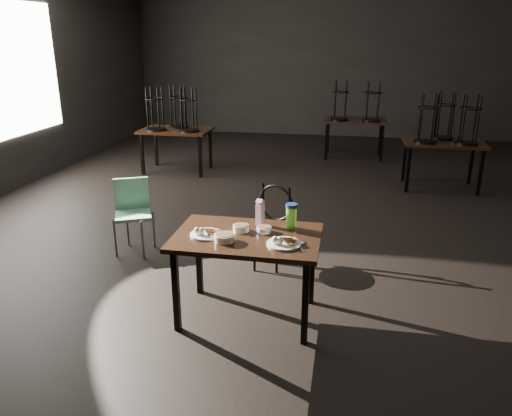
% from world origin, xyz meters
% --- Properties ---
extents(room, '(12.00, 12.04, 3.22)m').
position_xyz_m(room, '(-0.06, 0.01, 2.33)').
color(room, black).
rests_on(room, ground).
extents(main_table, '(1.20, 0.80, 0.75)m').
position_xyz_m(main_table, '(-0.66, -2.39, 0.67)').
color(main_table, black).
rests_on(main_table, ground).
extents(plate_left, '(0.27, 0.27, 0.09)m').
position_xyz_m(plate_left, '(-0.99, -2.45, 0.77)').
color(plate_left, white).
rests_on(plate_left, main_table).
extents(plate_right, '(0.27, 0.27, 0.09)m').
position_xyz_m(plate_right, '(-0.33, -2.53, 0.77)').
color(plate_right, white).
rests_on(plate_right, main_table).
extents(bowl_near, '(0.13, 0.13, 0.05)m').
position_xyz_m(bowl_near, '(-0.72, -2.31, 0.78)').
color(bowl_near, white).
rests_on(bowl_near, main_table).
extents(bowl_far, '(0.12, 0.12, 0.05)m').
position_xyz_m(bowl_far, '(-0.53, -2.30, 0.78)').
color(bowl_far, white).
rests_on(bowl_far, main_table).
extents(bowl_big, '(0.17, 0.17, 0.06)m').
position_xyz_m(bowl_big, '(-0.81, -2.54, 0.78)').
color(bowl_big, white).
rests_on(bowl_big, main_table).
extents(juice_carton, '(0.08, 0.08, 0.24)m').
position_xyz_m(juice_carton, '(-0.59, -2.14, 0.86)').
color(juice_carton, '#8B1967').
rests_on(juice_carton, main_table).
extents(water_bottle, '(0.13, 0.13, 0.22)m').
position_xyz_m(water_bottle, '(-0.32, -2.17, 0.86)').
color(water_bottle, '#83F146').
rests_on(water_bottle, main_table).
extents(spoon, '(0.06, 0.21, 0.01)m').
position_xyz_m(spoon, '(-0.19, -2.48, 0.75)').
color(spoon, silver).
rests_on(spoon, main_table).
extents(bentwood_chair, '(0.45, 0.44, 0.86)m').
position_xyz_m(bentwood_chair, '(-0.62, -1.35, 0.51)').
color(bentwood_chair, black).
rests_on(bentwood_chair, ground).
extents(school_chair, '(0.50, 0.50, 0.81)m').
position_xyz_m(school_chair, '(-2.18, -1.24, 0.49)').
color(school_chair, '#79BC9B').
rests_on(school_chair, ground).
extents(bg_table_left, '(1.20, 0.80, 1.48)m').
position_xyz_m(bg_table_left, '(-2.85, 2.12, 0.78)').
color(bg_table_left, black).
rests_on(bg_table_left, ground).
extents(bg_table_right, '(1.20, 0.80, 1.48)m').
position_xyz_m(bg_table_right, '(1.56, 1.89, 0.78)').
color(bg_table_right, black).
rests_on(bg_table_right, ground).
extents(bg_table_far, '(1.20, 0.80, 1.48)m').
position_xyz_m(bg_table_far, '(0.22, 3.76, 0.75)').
color(bg_table_far, black).
rests_on(bg_table_far, ground).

